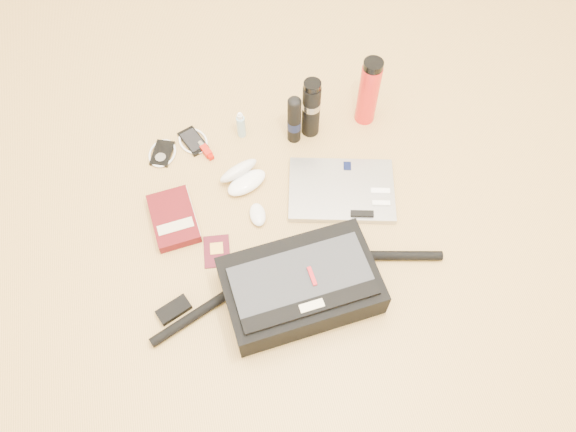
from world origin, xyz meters
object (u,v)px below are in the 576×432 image
Objects in this scene: book at (174,218)px; thermos_black at (311,108)px; laptop at (342,190)px; messenger_bag at (300,286)px; thermos_red at (369,92)px.

thermos_black is (0.56, 0.28, 0.11)m from book.
laptop is 1.66× the size of thermos_black.
laptop is (0.24, 0.34, -0.05)m from messenger_bag.
thermos_red reaches higher than laptop.
book is (-0.35, 0.36, -0.04)m from messenger_bag.
thermos_red is (0.22, 0.01, 0.01)m from thermos_black.
laptop is 1.47× the size of thermos_red.
book is 0.91× the size of thermos_black.
laptop is at bearing -82.40° from thermos_black.
messenger_bag reaches higher than book.
book is (-0.59, 0.02, 0.01)m from laptop.
book reaches higher than laptop.
book is at bearing -166.94° from laptop.
messenger_bag is 0.67m from thermos_black.
thermos_black is at bearing 112.48° from laptop.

